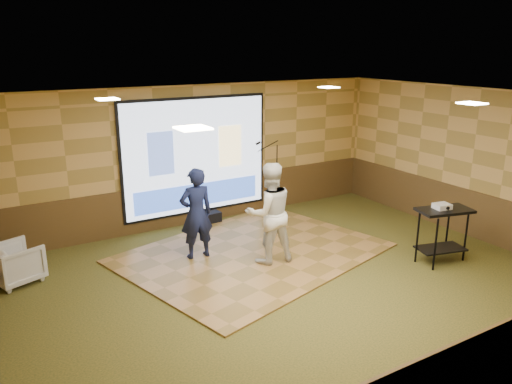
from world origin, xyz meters
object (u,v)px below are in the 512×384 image
projector_screen (197,157)px  dance_floor (253,253)px  projector (442,206)px  av_table (443,225)px  player_left (196,213)px  mic_stand (274,195)px  banquet_chair (16,263)px  duffel_bag (211,218)px  player_right (269,213)px

projector_screen → dance_floor: 2.57m
projector → av_table: bearing=-35.5°
player_left → mic_stand: 2.88m
projector → banquet_chair: 7.33m
av_table → duffel_bag: bearing=124.3°
player_right → mic_stand: (1.49, 2.15, -0.45)m
mic_stand → banquet_chair: size_ratio=2.42×
player_right → av_table: (2.70, -1.54, -0.24)m
player_left → player_right: 1.32m
player_right → dance_floor: bearing=-75.5°
player_left → duffel_bag: 2.03m
dance_floor → duffel_bag: (0.05, 1.92, 0.11)m
av_table → projector: 0.34m
projector_screen → player_right: 2.66m
dance_floor → projector: 3.52m
av_table → mic_stand: (-1.21, 3.68, -0.22)m
projector → duffel_bag: 4.82m
dance_floor → player_right: (0.05, -0.49, 0.93)m
projector_screen → mic_stand: bearing=-14.7°
player_left → av_table: 4.42m
player_left → dance_floor: bearing=164.8°
dance_floor → player_left: (-0.99, 0.34, 0.86)m
projector_screen → duffel_bag: (0.22, -0.19, -1.35)m
projector_screen → projector: projector_screen is taller
av_table → projector: bearing=133.6°
dance_floor → mic_stand: (1.54, 1.66, 0.48)m
projector_screen → player_left: 2.04m
duffel_bag → banquet_chair: bearing=-166.9°
projector_screen → player_right: projector_screen is taller
banquet_chair → projector_screen: bearing=-93.8°
player_left → mic_stand: bearing=-148.7°
dance_floor → player_left: 1.35m
player_left → projector: bearing=151.5°
player_left → player_right: bearing=145.1°
projector → banquet_chair: (-6.66, 2.98, -0.71)m
projector_screen → banquet_chair: (-3.78, -1.11, -1.14)m
av_table → duffel_bag: size_ratio=2.48×
mic_stand → duffel_bag: (-1.49, 0.26, -0.37)m
dance_floor → av_table: 3.48m
banquet_chair → projector: bearing=-134.3°
projector_screen → duffel_bag: bearing=-40.7°
player_right → duffel_bag: 2.54m
projector_screen → projector: 5.02m
av_table → banquet_chair: av_table is taller
dance_floor → duffel_bag: size_ratio=11.31×
av_table → duffel_bag: (-2.69, 3.95, -0.58)m
projector_screen → player_right: (0.21, -2.59, -0.53)m
projector_screen → projector: size_ratio=12.00×
player_left → av_table: player_left is taller
av_table → projector_screen: bearing=125.2°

